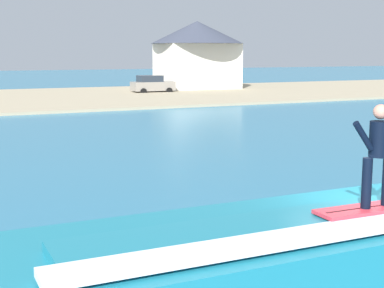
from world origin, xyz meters
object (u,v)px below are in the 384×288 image
(house_gabled_white, at_px, (197,50))
(surfer, at_px, (379,150))
(car_far_shore, at_px, (152,84))
(surfboard, at_px, (377,208))
(wave_crest, at_px, (326,254))

(house_gabled_white, bearing_deg, surfer, -112.36)
(car_far_shore, bearing_deg, surfer, -106.63)
(surfboard, distance_m, house_gabled_white, 54.17)
(wave_crest, bearing_deg, surfboard, -36.45)
(wave_crest, bearing_deg, surfer, -40.14)
(wave_crest, distance_m, surfboard, 1.17)
(surfboard, relative_size, car_far_shore, 0.53)
(surfboard, bearing_deg, wave_crest, 143.55)
(surfer, xyz_separation_m, house_gabled_white, (20.59, 50.07, 1.91))
(surfboard, distance_m, car_far_shore, 48.77)
(surfer, bearing_deg, wave_crest, 139.86)
(car_far_shore, bearing_deg, surfboard, -106.57)
(wave_crest, xyz_separation_m, surfer, (0.58, -0.49, 1.82))
(surfer, xyz_separation_m, car_far_shore, (13.96, 46.76, -1.62))
(wave_crest, xyz_separation_m, surfboard, (0.63, -0.47, 0.86))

